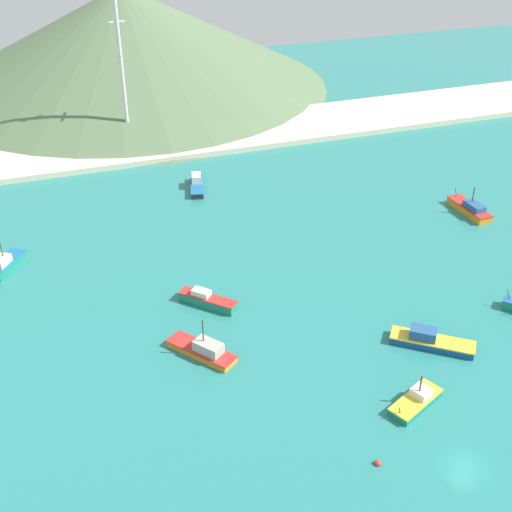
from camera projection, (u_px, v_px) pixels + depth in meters
name	position (u px, v px, depth m)	size (l,w,h in m)	color
ground	(346.00, 313.00, 98.70)	(260.00, 280.00, 0.50)	teal
fishing_boat_0	(207.00, 300.00, 99.46)	(7.78, 7.82, 2.32)	#198466
fishing_boat_1	(197.00, 185.00, 132.20)	(4.42, 9.22, 2.64)	#232328
fishing_boat_3	(470.00, 209.00, 123.61)	(3.51, 9.85, 5.31)	orange
fishing_boat_6	(416.00, 400.00, 82.09)	(8.08, 5.80, 4.29)	#198466
fishing_boat_7	(203.00, 350.00, 89.88)	(8.28, 9.61, 5.78)	orange
fishing_boat_8	(5.00, 264.00, 107.85)	(6.40, 7.94, 4.67)	#198466
fishing_boat_10	(430.00, 341.00, 91.53)	(10.62, 9.08, 2.55)	#14478C
buoy_0	(378.00, 463.00, 74.59)	(0.78, 0.78, 0.78)	red
beach_strip	(213.00, 135.00, 154.70)	(247.00, 20.72, 1.20)	beige
hill_central	(125.00, 38.00, 178.87)	(106.72, 106.72, 26.18)	#56704C
radio_tower	(122.00, 72.00, 142.11)	(3.24, 2.59, 32.43)	silver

